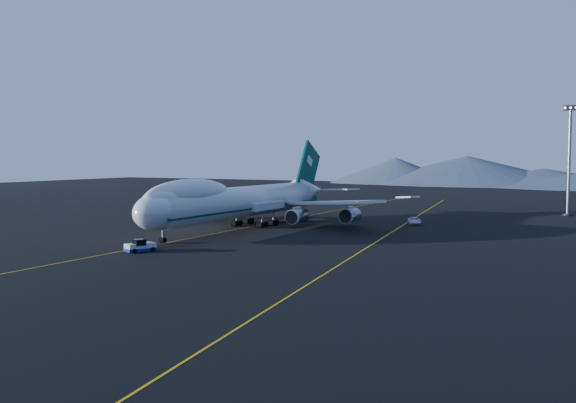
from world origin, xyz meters
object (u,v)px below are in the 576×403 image
at_px(boeing_747, 242,201).
at_px(floodlight_mast, 569,160).
at_px(pushback_tug, 140,248).
at_px(service_van, 414,221).

height_order(boeing_747, floodlight_mast, floodlight_mast).
bearing_deg(floodlight_mast, pushback_tug, -119.37).
distance_m(boeing_747, pushback_tug, 36.48).
bearing_deg(floodlight_mast, service_van, -126.83).
xyz_separation_m(pushback_tug, service_van, (27.00, 60.77, 0.12)).
bearing_deg(pushback_tug, floodlight_mast, 85.48).
bearing_deg(pushback_tug, service_van, 90.89).
relative_size(boeing_747, service_van, 12.94).
bearing_deg(boeing_747, service_van, 39.56).
bearing_deg(boeing_747, floodlight_mast, 47.10).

